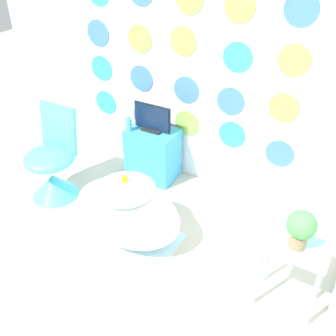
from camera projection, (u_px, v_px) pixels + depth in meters
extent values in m
plane|color=#BCB29E|center=(53.00, 311.00, 2.71)|extent=(12.00, 12.00, 0.00)
cube|color=white|center=(188.00, 48.00, 3.41)|extent=(4.31, 0.04, 2.60)
cylinder|color=#33B2BF|center=(106.00, 103.00, 4.18)|extent=(0.26, 0.01, 0.26)
cylinder|color=#3F72CC|center=(144.00, 116.00, 4.01)|extent=(0.26, 0.01, 0.26)
cylinder|color=#8CCC4C|center=(187.00, 123.00, 3.78)|extent=(0.26, 0.01, 0.26)
cylinder|color=#33B2BF|center=(232.00, 135.00, 3.59)|extent=(0.26, 0.01, 0.26)
cylinder|color=#3F72CC|center=(279.00, 154.00, 3.45)|extent=(0.26, 0.01, 0.26)
cylinder|color=#33B2BF|center=(102.00, 68.00, 3.98)|extent=(0.26, 0.01, 0.26)
cylinder|color=#3F72CC|center=(141.00, 78.00, 3.79)|extent=(0.26, 0.01, 0.26)
cylinder|color=#3F72CC|center=(186.00, 90.00, 3.60)|extent=(0.26, 0.01, 0.26)
cylinder|color=#3F72CC|center=(231.00, 102.00, 3.43)|extent=(0.26, 0.01, 0.26)
cylinder|color=#8CCC4C|center=(284.00, 108.00, 3.22)|extent=(0.26, 0.01, 0.26)
cylinder|color=#3F72CC|center=(98.00, 33.00, 3.78)|extent=(0.26, 0.01, 0.26)
cylinder|color=#8CCC4C|center=(140.00, 39.00, 3.58)|extent=(0.26, 0.01, 0.26)
cylinder|color=#8CCC4C|center=(183.00, 42.00, 3.38)|extent=(0.26, 0.01, 0.26)
cylinder|color=#33B2BF|center=(238.00, 57.00, 3.20)|extent=(0.26, 0.01, 0.26)
cylinder|color=#8CCC4C|center=(294.00, 61.00, 2.99)|extent=(0.26, 0.01, 0.26)
cylinder|color=#8CCC4C|center=(240.00, 6.00, 2.99)|extent=(0.26, 0.01, 0.26)
cylinder|color=#3F72CC|center=(301.00, 9.00, 2.79)|extent=(0.26, 0.01, 0.26)
cube|color=silver|center=(116.00, 244.00, 3.24)|extent=(0.93, 0.78, 0.01)
ellipsoid|color=white|center=(127.00, 213.00, 3.18)|extent=(0.93, 0.58, 0.52)
cylinder|color=#B2DBEA|center=(125.00, 189.00, 3.04)|extent=(0.47, 0.47, 0.01)
sphere|color=yellow|center=(125.00, 179.00, 3.06)|extent=(0.06, 0.06, 0.06)
sphere|color=yellow|center=(124.00, 177.00, 3.04)|extent=(0.04, 0.04, 0.04)
cone|color=orange|center=(123.00, 178.00, 3.03)|extent=(0.02, 0.02, 0.02)
cone|color=#4CC6DB|center=(54.00, 185.00, 3.74)|extent=(0.44, 0.44, 0.23)
ellipsoid|color=#4CC6DB|center=(49.00, 158.00, 3.58)|extent=(0.47, 0.47, 0.16)
cube|color=#4CC6DB|center=(59.00, 128.00, 3.58)|extent=(0.40, 0.10, 0.46)
cube|color=#389ED6|center=(153.00, 153.00, 3.93)|extent=(0.48, 0.34, 0.53)
cube|color=white|center=(144.00, 153.00, 3.76)|extent=(0.41, 0.01, 0.15)
cube|color=black|center=(152.00, 129.00, 3.78)|extent=(0.20, 0.12, 0.02)
cube|color=black|center=(152.00, 117.00, 3.71)|extent=(0.39, 0.01, 0.26)
cube|color=#0F1E38|center=(152.00, 118.00, 3.70)|extent=(0.37, 0.01, 0.24)
cylinder|color=#51B2AD|center=(129.00, 125.00, 3.75)|extent=(0.06, 0.06, 0.13)
cylinder|color=#51B2AD|center=(128.00, 118.00, 3.70)|extent=(0.03, 0.03, 0.02)
cube|color=#99E0D8|center=(296.00, 247.00, 2.48)|extent=(0.42, 0.29, 0.02)
cylinder|color=#99E0D8|center=(257.00, 278.00, 2.62)|extent=(0.03, 0.03, 0.52)
cylinder|color=#99E0D8|center=(312.00, 300.00, 2.47)|extent=(0.03, 0.03, 0.52)
cylinder|color=#99E0D8|center=(268.00, 255.00, 2.79)|extent=(0.03, 0.03, 0.52)
cylinder|color=#99E0D8|center=(320.00, 275.00, 2.64)|extent=(0.03, 0.03, 0.52)
cylinder|color=#8C6B4C|center=(298.00, 240.00, 2.45)|extent=(0.11, 0.11, 0.10)
sphere|color=#4C9E4C|center=(302.00, 225.00, 2.37)|extent=(0.18, 0.18, 0.18)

